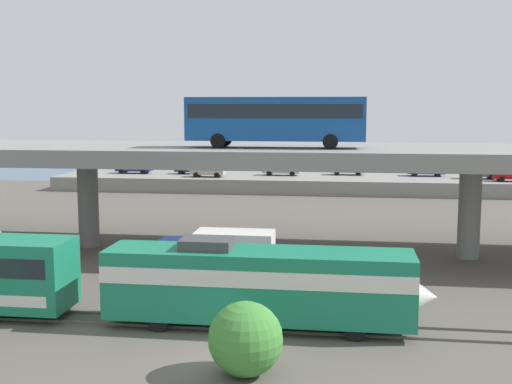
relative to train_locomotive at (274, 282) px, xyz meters
name	(u,v)px	position (x,y,z in m)	size (l,w,h in m)	color
ground_plane	(216,357)	(-1.96, -4.00, -2.19)	(260.00, 260.00, 0.00)	#565149
rail_strip_near	(230,329)	(-1.96, -0.74, -2.13)	(110.00, 0.12, 0.12)	#59544C
rail_strip_far	(235,319)	(-1.96, 0.74, -2.13)	(110.00, 0.12, 0.12)	#59544C
train_locomotive	(274,282)	(0.00, 0.00, 0.00)	(15.35, 3.04, 4.18)	#197A56
highway_overpass	(271,157)	(-1.96, 16.00, 4.61)	(96.00, 12.10, 7.54)	gray
transit_bus_on_overpass	(276,117)	(-1.49, 14.48, 7.41)	(12.00, 2.68, 3.40)	#14478C
service_truck_east	(220,254)	(-4.05, 7.67, -0.56)	(6.80, 2.46, 3.04)	navy
pier_parking_lot	(303,183)	(-1.96, 51.00, -1.33)	(61.39, 10.58, 1.73)	gray
parked_car_0	(479,172)	(18.97, 51.04, 0.31)	(4.26, 1.87, 1.50)	#515459
parked_car_1	(282,169)	(-4.76, 51.74, 0.31)	(4.65, 1.84, 1.50)	#9E998C
parked_car_2	(426,170)	(13.10, 53.34, 0.31)	(4.51, 2.00, 1.50)	navy
parked_car_3	(348,169)	(3.49, 53.41, 0.31)	(4.29, 1.99, 1.50)	#B7B7BC
parked_car_4	(193,168)	(-16.16, 51.89, 0.31)	(4.49, 1.84, 1.50)	navy
parked_car_5	(512,175)	(22.28, 48.71, 0.31)	(4.14, 1.83, 1.50)	maroon
parked_car_6	(208,171)	(-13.52, 48.64, 0.31)	(4.12, 1.95, 1.50)	#9E998C
parked_car_7	(134,167)	(-23.98, 51.65, 0.31)	(4.59, 1.98, 1.50)	navy
harbor_water	(313,172)	(-1.96, 74.00, -2.19)	(140.00, 36.00, 0.01)	#385B7A
shrub_right	(246,339)	(-0.46, -5.62, -0.74)	(2.91, 2.91, 2.91)	#3E8335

